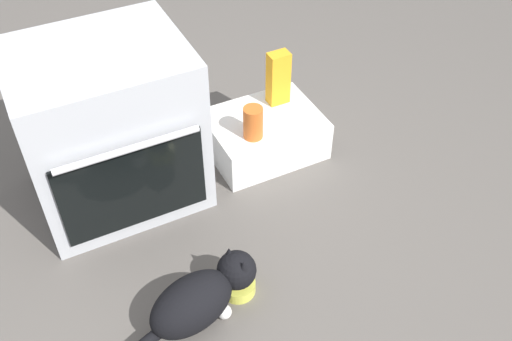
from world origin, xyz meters
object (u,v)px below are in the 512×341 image
object	(u,v)px
food_bowl	(238,285)
pantry_cabinet	(264,134)
sauce_jar	(253,123)
cat	(200,298)
juice_carton	(278,78)
oven	(109,128)

from	to	relation	value
food_bowl	pantry_cabinet	bearing A→B (deg)	55.89
pantry_cabinet	food_bowl	size ratio (longest dim) A/B	3.88
sauce_jar	pantry_cabinet	bearing A→B (deg)	41.83
cat	juice_carton	world-z (taller)	juice_carton
cat	sauce_jar	bearing A→B (deg)	35.72
food_bowl	cat	xyz separation A→B (m)	(-0.15, -0.04, 0.08)
food_bowl	juice_carton	bearing A→B (deg)	53.09
cat	pantry_cabinet	bearing A→B (deg)	34.51
food_bowl	juice_carton	world-z (taller)	juice_carton
juice_carton	pantry_cabinet	bearing A→B (deg)	-142.86
cat	sauce_jar	size ratio (longest dim) A/B	4.47
pantry_cabinet	sauce_jar	xyz separation A→B (m)	(-0.10, -0.09, 0.16)
pantry_cabinet	cat	distance (m)	0.88
food_bowl	sauce_jar	world-z (taller)	sauce_jar
oven	pantry_cabinet	bearing A→B (deg)	-3.39
food_bowl	juice_carton	xyz separation A→B (m)	(0.53, 0.70, 0.27)
pantry_cabinet	juice_carton	xyz separation A→B (m)	(0.11, 0.08, 0.21)
oven	cat	size ratio (longest dim) A/B	1.05
sauce_jar	food_bowl	bearing A→B (deg)	-121.27
pantry_cabinet	juice_carton	distance (m)	0.25
juice_carton	oven	bearing A→B (deg)	-176.67
cat	juice_carton	size ratio (longest dim) A/B	2.61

